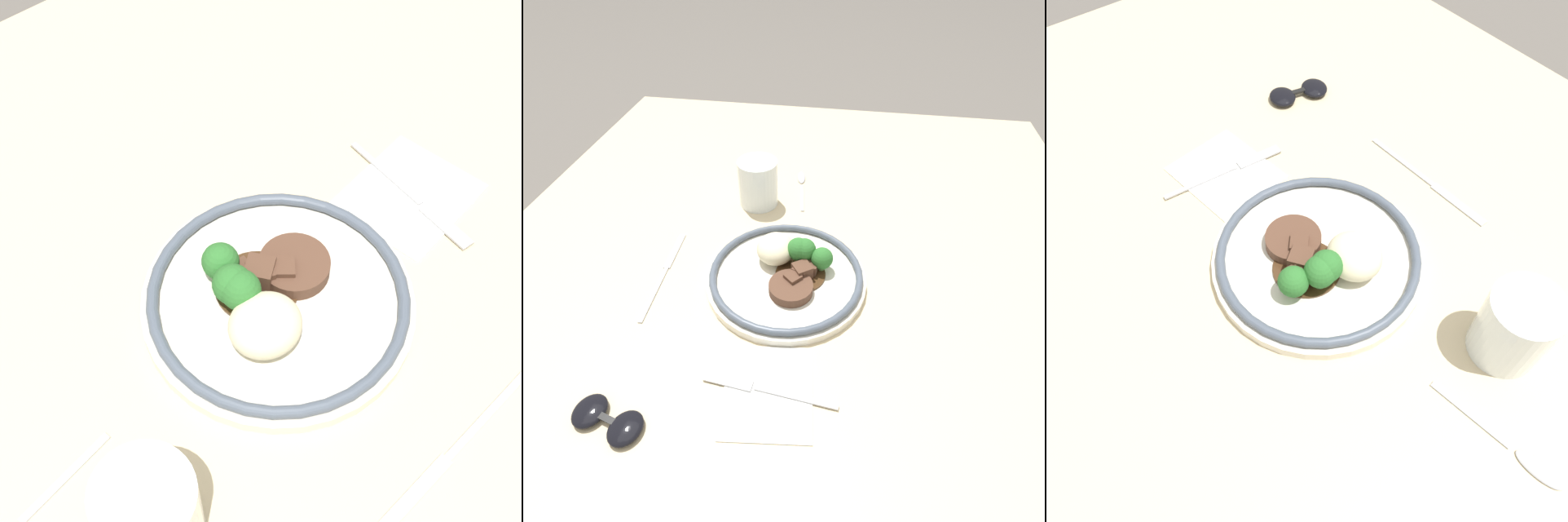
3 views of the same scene
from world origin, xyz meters
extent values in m
plane|color=#5B5651|center=(0.00, 0.00, 0.00)|extent=(8.00, 8.00, 0.00)
cube|color=beige|center=(0.00, 0.00, 0.02)|extent=(1.46, 1.15, 0.03)
cube|color=white|center=(-0.20, 0.00, 0.04)|extent=(0.15, 0.13, 0.00)
cylinder|color=silver|center=(0.00, 0.01, 0.04)|extent=(0.27, 0.27, 0.01)
torus|color=#4C5666|center=(0.00, 0.01, 0.05)|extent=(0.26, 0.26, 0.01)
ellipsoid|color=beige|center=(0.04, 0.03, 0.07)|extent=(0.07, 0.07, 0.05)
cylinder|color=brown|center=(-0.03, -0.01, 0.06)|extent=(0.07, 0.07, 0.02)
cylinder|color=#472D19|center=(0.01, -0.02, 0.05)|extent=(0.08, 0.08, 0.00)
cube|color=brown|center=(0.01, -0.03, 0.06)|extent=(0.02, 0.02, 0.02)
cube|color=brown|center=(0.00, -0.02, 0.06)|extent=(0.04, 0.04, 0.03)
cube|color=brown|center=(-0.02, -0.01, 0.06)|extent=(0.03, 0.03, 0.02)
cube|color=brown|center=(0.00, -0.02, 0.06)|extent=(0.03, 0.03, 0.02)
cylinder|color=#5B8E47|center=(0.03, -0.01, 0.06)|extent=(0.01, 0.01, 0.02)
sphere|color=#2D702D|center=(0.03, -0.01, 0.08)|extent=(0.04, 0.04, 0.04)
cylinder|color=#5B8E47|center=(0.02, -0.05, 0.05)|extent=(0.01, 0.01, 0.01)
sphere|color=#2D702D|center=(0.02, -0.05, 0.07)|extent=(0.04, 0.04, 0.04)
cylinder|color=#5B8E47|center=(0.03, -0.02, 0.06)|extent=(0.01, 0.01, 0.02)
sphere|color=#2D702D|center=(0.03, -0.02, 0.08)|extent=(0.04, 0.04, 0.04)
cylinder|color=yellow|center=(0.22, 0.10, 0.07)|extent=(0.07, 0.07, 0.06)
cylinder|color=white|center=(0.22, 0.10, 0.08)|extent=(0.08, 0.08, 0.10)
cube|color=#ADADB2|center=(-0.21, -0.04, 0.04)|extent=(0.02, 0.11, 0.00)
cube|color=#ADADB2|center=(-0.20, 0.06, 0.04)|extent=(0.02, 0.07, 0.00)
cube|color=#ADADB2|center=(-0.06, 0.22, 0.04)|extent=(0.13, 0.01, 0.00)
cube|color=#ADADB2|center=(0.04, 0.22, 0.04)|extent=(0.09, 0.01, 0.00)
cube|color=#ADADB2|center=(0.25, 0.01, 0.04)|extent=(0.10, 0.02, 0.00)
ellipsoid|color=#ADADB2|center=(0.33, 0.02, 0.04)|extent=(0.05, 0.03, 0.01)
ellipsoid|color=black|center=(-0.29, 0.16, 0.04)|extent=(0.06, 0.05, 0.01)
ellipsoid|color=black|center=(-0.27, 0.22, 0.04)|extent=(0.06, 0.05, 0.01)
cube|color=black|center=(-0.28, 0.19, 0.04)|extent=(0.01, 0.02, 0.00)
camera|label=1|loc=(0.27, 0.28, 0.64)|focal=50.00mm
camera|label=2|loc=(-0.47, -0.07, 0.53)|focal=28.00mm
camera|label=3|loc=(0.28, -0.23, 0.57)|focal=35.00mm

